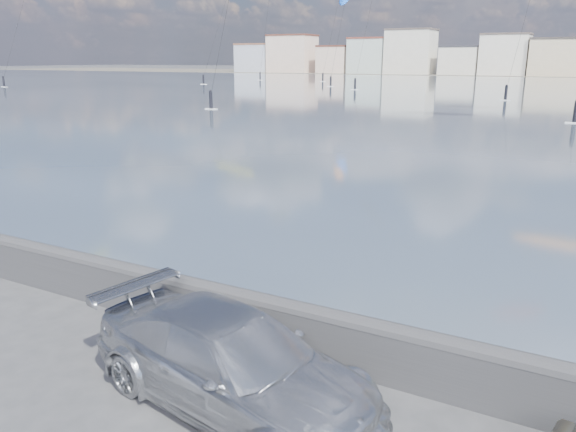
{
  "coord_description": "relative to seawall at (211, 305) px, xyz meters",
  "views": [
    {
      "loc": [
        6.11,
        -5.36,
        5.2
      ],
      "look_at": [
        1.0,
        4.0,
        2.2
      ],
      "focal_mm": 35.0,
      "sensor_mm": 36.0,
      "label": 1
    }
  ],
  "objects": [
    {
      "name": "bay_water",
      "position": [
        0.0,
        88.8,
        -0.58
      ],
      "size": [
        500.0,
        177.0,
        0.0
      ],
      "primitive_type": "cube",
      "color": "#31404E",
      "rests_on": "ground"
    },
    {
      "name": "seawall",
      "position": [
        0.0,
        0.0,
        0.0
      ],
      "size": [
        400.0,
        0.36,
        1.08
      ],
      "color": "#28282B",
      "rests_on": "ground"
    },
    {
      "name": "car_silver",
      "position": [
        1.71,
        -1.77,
        0.16
      ],
      "size": [
        5.39,
        2.99,
        1.48
      ],
      "primitive_type": "imported",
      "rotation": [
        0.0,
        0.0,
        1.38
      ],
      "color": "#BABDC2",
      "rests_on": "ground"
    },
    {
      "name": "ground",
      "position": [
        0.0,
        -2.7,
        -0.58
      ],
      "size": [
        700.0,
        700.0,
        0.0
      ],
      "primitive_type": "plane",
      "color": "#333335",
      "rests_on": "ground"
    }
  ]
}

